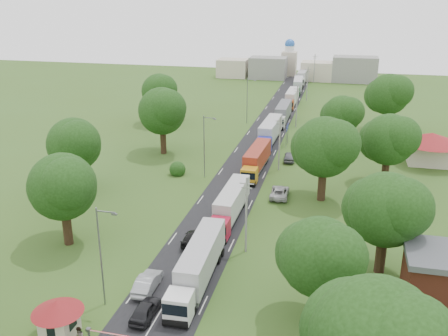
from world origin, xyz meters
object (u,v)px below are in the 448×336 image
(guard_booth, at_px, (58,314))
(car_lane_front, at_px, (145,310))
(truck_0, at_px, (199,264))
(car_lane_mid, at_px, (148,283))
(info_sign, at_px, (287,130))

(guard_booth, bearing_deg, car_lane_front, 33.06)
(guard_booth, height_order, truck_0, truck_0)
(car_lane_mid, bearing_deg, info_sign, -100.10)
(truck_0, bearing_deg, guard_booth, -131.47)
(guard_booth, bearing_deg, car_lane_mid, 59.99)
(truck_0, xyz_separation_m, car_lane_front, (-3.14, -6.53, -1.40))
(guard_booth, relative_size, info_sign, 1.07)
(guard_booth, relative_size, truck_0, 0.30)
(car_lane_mid, bearing_deg, car_lane_front, 107.40)
(info_sign, height_order, car_lane_mid, info_sign)
(info_sign, xyz_separation_m, car_lane_front, (-6.20, -55.97, -2.25))
(guard_booth, relative_size, car_lane_mid, 0.90)
(truck_0, bearing_deg, car_lane_front, -115.67)
(guard_booth, xyz_separation_m, car_lane_front, (6.20, 4.03, -1.41))
(guard_booth, distance_m, car_lane_mid, 9.59)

